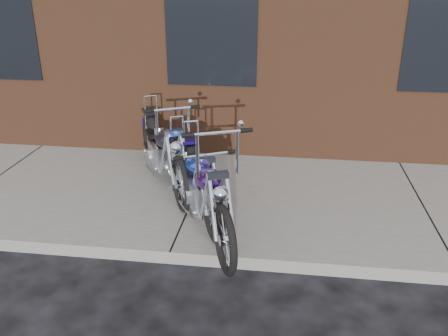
# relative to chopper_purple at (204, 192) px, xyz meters

# --- Properties ---
(ground) EXTENTS (120.00, 120.00, 0.00)m
(ground) POSITION_rel_chopper_purple_xyz_m (-0.28, -0.62, -0.60)
(ground) COLOR black
(ground) RESTS_ON ground
(sidewalk) EXTENTS (22.00, 3.00, 0.15)m
(sidewalk) POSITION_rel_chopper_purple_xyz_m (-0.28, 0.88, -0.53)
(sidewalk) COLOR gray
(sidewalk) RESTS_ON ground
(chopper_purple) EXTENTS (1.07, 2.36, 1.40)m
(chopper_purple) POSITION_rel_chopper_purple_xyz_m (0.00, 0.00, 0.00)
(chopper_purple) COLOR black
(chopper_purple) RESTS_ON sidewalk
(chopper_blue) EXTENTS (1.17, 2.13, 1.02)m
(chopper_blue) POSITION_rel_chopper_purple_xyz_m (-0.24, 0.47, -0.03)
(chopper_blue) COLOR black
(chopper_blue) RESTS_ON sidewalk
(chopper_third) EXTENTS (1.26, 2.27, 1.27)m
(chopper_third) POSITION_rel_chopper_purple_xyz_m (-0.79, 1.21, -0.00)
(chopper_third) COLOR black
(chopper_third) RESTS_ON sidewalk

